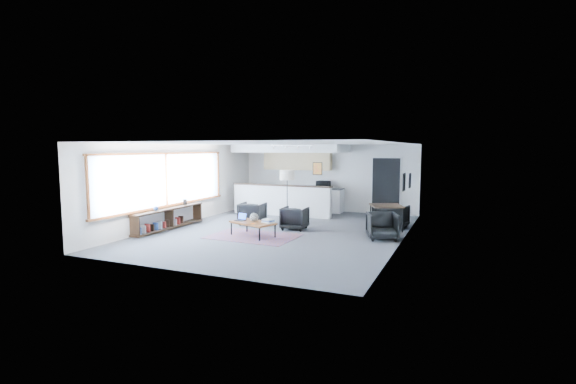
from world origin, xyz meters
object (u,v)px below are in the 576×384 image
at_px(dining_chair_near, 382,227).
at_px(armchair_right, 295,217).
at_px(ceramic_pot, 254,217).
at_px(floor_lamp, 287,177).
at_px(book_stack, 268,221).
at_px(armchair_left, 252,212).
at_px(microwave, 323,184).
at_px(coffee_table, 253,223).
at_px(dining_chair_far, 394,217).
at_px(laptop, 241,218).
at_px(dining_table, 386,207).

bearing_deg(dining_chair_near, armchair_right, 150.75).
height_order(ceramic_pot, floor_lamp, floor_lamp).
xyz_separation_m(book_stack, floor_lamp, (-0.52, 2.56, 1.05)).
relative_size(armchair_left, microwave, 1.58).
height_order(coffee_table, armchair_left, armchair_left).
distance_m(book_stack, dining_chair_far, 4.12).
bearing_deg(coffee_table, armchair_left, 138.35).
xyz_separation_m(coffee_table, microwave, (0.36, 5.14, 0.72)).
xyz_separation_m(armchair_left, dining_chair_near, (4.29, -0.61, -0.05)).
xyz_separation_m(book_stack, armchair_right, (0.23, 1.38, -0.08)).
bearing_deg(laptop, microwave, 89.10).
xyz_separation_m(book_stack, microwave, (-0.08, 5.08, 0.64)).
bearing_deg(dining_chair_far, ceramic_pot, 51.80).
relative_size(armchair_right, floor_lamp, 0.44).
bearing_deg(armchair_right, book_stack, 76.68).
distance_m(dining_chair_near, dining_chair_far, 1.86).
relative_size(dining_table, microwave, 2.36).
bearing_deg(dining_chair_far, coffee_table, 52.12).
xyz_separation_m(ceramic_pot, dining_table, (3.24, 2.39, 0.15)).
xyz_separation_m(dining_table, microwave, (-2.90, 2.70, 0.41)).
bearing_deg(microwave, armchair_left, -106.29).
bearing_deg(book_stack, floor_lamp, 101.55).
height_order(book_stack, floor_lamp, floor_lamp).
height_order(coffee_table, book_stack, book_stack).
height_order(armchair_left, floor_lamp, floor_lamp).
height_order(laptop, armchair_right, armchair_right).
xyz_separation_m(laptop, dining_chair_far, (3.84, 2.82, -0.14)).
xyz_separation_m(armchair_left, armchair_right, (1.57, -0.23, -0.01)).
bearing_deg(dining_chair_near, coffee_table, 175.96).
bearing_deg(floor_lamp, dining_table, -3.14).
height_order(ceramic_pot, dining_chair_near, dining_chair_near).
bearing_deg(microwave, floor_lamp, -96.36).
bearing_deg(dining_table, laptop, -147.54).
bearing_deg(coffee_table, armchair_right, 84.71).
bearing_deg(ceramic_pot, floor_lamp, 92.11).
relative_size(ceramic_pot, floor_lamp, 0.14).
bearing_deg(ceramic_pot, dining_chair_near, 16.63).
bearing_deg(dining_chair_near, book_stack, 177.33).
bearing_deg(ceramic_pot, armchair_right, 64.47).
distance_m(armchair_right, dining_chair_far, 3.11).
height_order(armchair_right, floor_lamp, floor_lamp).
relative_size(coffee_table, ceramic_pot, 5.87).
distance_m(book_stack, armchair_left, 2.09).
distance_m(ceramic_pot, book_stack, 0.44).
height_order(dining_chair_near, microwave, microwave).
distance_m(armchair_right, microwave, 3.78).
relative_size(book_stack, armchair_right, 0.49).
bearing_deg(armchair_left, microwave, -117.22).
distance_m(laptop, dining_chair_far, 4.76).
bearing_deg(book_stack, dining_chair_far, 43.84).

